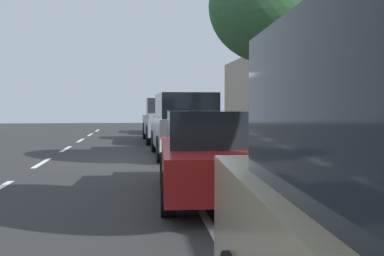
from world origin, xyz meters
TOP-DOWN VIEW (x-y plane):
  - ground at (0.00, 0.00)m, footprint 58.71×58.71m
  - sidewalk at (3.85, 0.00)m, footprint 3.46×36.70m
  - curb_edge at (2.04, 0.00)m, footprint 0.16×36.70m
  - lane_stripe_centre at (-3.10, -0.45)m, footprint 0.14×35.80m
  - lane_stripe_bike_edge at (0.57, 0.00)m, footprint 0.12×36.70m
  - building_facade at (5.83, 0.00)m, footprint 0.50×36.70m
  - parked_sedan_red_second at (0.90, -5.68)m, footprint 1.97×4.47m
  - parked_suv_silver_mid at (1.04, 0.82)m, footprint 2.06×4.75m
  - parked_pickup_grey_far at (0.83, 6.91)m, footprint 2.16×5.37m
  - parked_sedan_white_farthest at (0.93, 13.31)m, footprint 1.85×4.40m
  - bicycle_at_curb at (1.57, -0.00)m, footprint 1.47×1.09m
  - cyclist_with_backpack at (1.79, -0.47)m, footprint 0.53×0.55m
  - street_tree_mid_block at (2.85, -2.91)m, footprint 3.18×3.18m
  - pedestrian_on_phone at (4.66, 4.22)m, footprint 0.43×0.50m
  - fire_hydrant at (2.47, -3.19)m, footprint 0.22×0.22m

SIDE VIEW (x-z plane):
  - ground at x=0.00m, z-range 0.00..0.00m
  - lane_stripe_centre at x=-3.10m, z-range 0.00..0.01m
  - lane_stripe_bike_edge at x=0.57m, z-range 0.00..0.01m
  - sidewalk at x=3.85m, z-range 0.00..0.14m
  - curb_edge at x=2.04m, z-range 0.00..0.14m
  - bicycle_at_curb at x=1.57m, z-range -0.01..0.79m
  - fire_hydrant at x=2.47m, z-range 0.15..0.99m
  - parked_sedan_red_second at x=0.90m, z-range -0.01..1.51m
  - parked_sedan_white_farthest at x=0.93m, z-range -0.01..1.51m
  - parked_pickup_grey_far at x=0.83m, z-range -0.07..1.88m
  - parked_suv_silver_mid at x=1.04m, z-range 0.03..2.02m
  - pedestrian_on_phone at x=4.66m, z-range 0.24..1.86m
  - cyclist_with_backpack at x=1.79m, z-range 0.20..1.96m
  - building_facade at x=5.83m, z-range 0.00..4.45m
  - street_tree_mid_block at x=2.85m, z-range 1.33..6.54m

